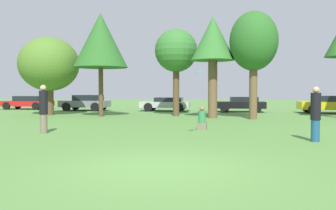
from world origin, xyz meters
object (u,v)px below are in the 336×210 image
at_px(tree_2, 176,52).
at_px(frisbee, 200,72).
at_px(tree_0, 49,64).
at_px(bystander_sitting, 202,120).
at_px(parked_car_grey, 86,102).
at_px(person_thrower, 43,109).
at_px(parked_car_black, 241,104).
at_px(person_catcher, 316,114).
at_px(tree_4, 254,42).
at_px(parked_car_red, 28,102).
at_px(tree_3, 213,41).
at_px(parked_car_yellow, 329,104).
at_px(tree_1, 101,41).

bearing_deg(tree_2, frisbee, -74.82).
xyz_separation_m(frisbee, tree_0, (-11.47, 9.34, 1.14)).
relative_size(bystander_sitting, parked_car_grey, 0.25).
xyz_separation_m(person_thrower, parked_car_black, (7.51, 15.63, -0.31)).
bearing_deg(bystander_sitting, tree_2, 108.24).
relative_size(person_catcher, tree_4, 0.29).
height_order(tree_4, parked_car_red, tree_4).
distance_m(person_catcher, tree_3, 10.78).
distance_m(tree_2, tree_4, 5.17).
bearing_deg(parked_car_grey, parked_car_red, -12.08).
bearing_deg(frisbee, tree_3, 91.72).
distance_m(person_thrower, tree_4, 12.49).
bearing_deg(person_thrower, frisbee, 2.30).
relative_size(parked_car_red, parked_car_yellow, 1.10).
bearing_deg(tree_1, parked_car_black, 37.38).
height_order(person_thrower, person_catcher, person_thrower).
relative_size(bystander_sitting, parked_car_black, 0.25).
distance_m(tree_3, tree_4, 2.42).
distance_m(frisbee, parked_car_red, 23.52).
bearing_deg(tree_3, bystander_sitting, -89.32).
relative_size(tree_3, parked_car_grey, 1.51).
height_order(frisbee, parked_car_black, frisbee).
height_order(tree_2, parked_car_grey, tree_2).
relative_size(person_thrower, parked_car_red, 0.41).
distance_m(person_thrower, bystander_sitting, 6.44).
relative_size(person_catcher, tree_1, 0.27).
relative_size(tree_1, parked_car_yellow, 1.58).
distance_m(tree_2, parked_car_red, 16.06).
height_order(tree_0, parked_car_black, tree_0).
bearing_deg(tree_0, tree_2, 5.79).
bearing_deg(parked_car_grey, tree_2, 148.74).
distance_m(frisbee, tree_4, 9.11).
bearing_deg(tree_1, tree_2, 17.64).
bearing_deg(person_catcher, person_thrower, -0.00).
bearing_deg(parked_car_red, parked_car_grey, 167.92).
bearing_deg(tree_0, bystander_sitting, -31.67).
height_order(tree_1, parked_car_black, tree_1).
relative_size(frisbee, tree_0, 0.05).
distance_m(person_thrower, parked_car_red, 19.46).
relative_size(person_catcher, tree_2, 0.31).
height_order(tree_3, parked_car_grey, tree_3).
relative_size(frisbee, tree_4, 0.04).
relative_size(tree_0, tree_4, 0.85).
bearing_deg(person_catcher, tree_4, -78.12).
relative_size(tree_1, tree_2, 1.16).
height_order(frisbee, tree_2, tree_2).
distance_m(tree_1, parked_car_yellow, 17.13).
bearing_deg(person_catcher, parked_car_red, -35.84).
bearing_deg(bystander_sitting, parked_car_red, 142.38).
height_order(frisbee, parked_car_yellow, frisbee).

